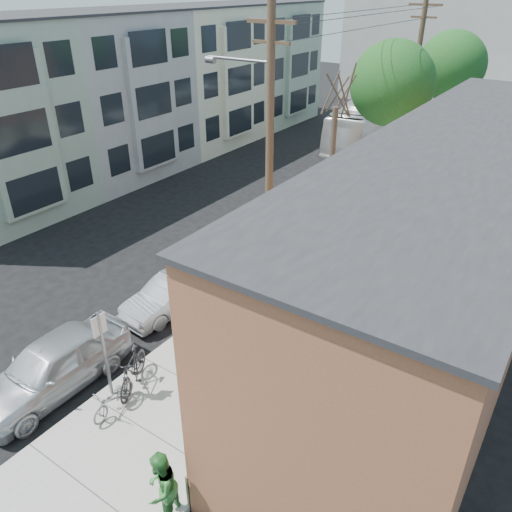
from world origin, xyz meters
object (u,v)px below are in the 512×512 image
Objects in this scene: patio_chair_a at (218,433)px; car_3 at (335,183)px; cyclist at (225,322)px; car_2 at (277,222)px; parked_bike_a at (132,370)px; utility_pole_near at (268,146)px; car_4 at (378,155)px; parking_meter_far at (306,225)px; sign_post at (103,347)px; patio_chair_b at (246,412)px; bus at (368,122)px; tree_bare at (330,176)px; car_1 at (172,294)px; patron_green at (161,488)px; patron_grey at (302,309)px; parked_bike_b at (114,398)px; tree_leafy_mid at (392,84)px; car_0 at (53,365)px; tree_leafy_far at (451,66)px.

patio_chair_a is 18.09m from car_3.
car_2 is at bearing -93.57° from cyclist.
parked_bike_a is 0.39× the size of car_3.
utility_pole_near is 6.39m from cyclist.
parked_bike_a is at bearing -80.86° from car_2.
patio_chair_a is 0.17× the size of car_4.
parking_meter_far is at bearing -103.54° from cyclist.
car_3 is (-1.70, 17.55, -1.13)m from sign_post.
car_2 reaches higher than patio_chair_b.
bus is (-2.56, 10.23, 0.89)m from car_3.
bus reaches higher than car_3.
tree_bare reaches higher than car_1.
tree_bare is 12.74m from patio_chair_a.
patron_green is at bearing -68.45° from car_2.
patio_chair_b is 0.49× the size of patron_grey.
utility_pole_near is 5.06× the size of parked_bike_a.
parked_bike_a is 10.82m from car_2.
parking_meter_far is 13.82m from patron_green.
car_1 is (-3.03, 0.76, -0.49)m from cyclist.
parked_bike_a is at bearing -86.09° from bus.
tree_bare is 3.25m from car_2.
parked_bike_a is 1.25× the size of parked_bike_b.
patio_chair_a is at bearing -80.07° from tree_leafy_mid.
utility_pole_near is 6.35× the size of parked_bike_b.
cyclist is (1.56, -7.88, 0.16)m from parking_meter_far.
car_2 is (-5.37, 10.01, 0.17)m from patio_chair_b.
car_3 is at bearing -154.44° from tree_leafy_mid.
sign_post reaches higher than car_0.
tree_leafy_far is 1.46× the size of car_4.
parking_meter_far is 18.49m from tree_leafy_far.
tree_bare is at bearing 113.07° from patio_chair_a.
car_1 is at bearing -89.12° from bus.
patio_chair_b is (0.17, 0.96, 0.00)m from patio_chair_a.
patron_green reaches higher than parked_bike_b.
car_2 is (-2.00, -1.11, -2.31)m from tree_bare.
tree_leafy_mid reaches higher than patron_grey.
tree_bare is at bearing -79.93° from car_4.
cyclist is at bearing -74.32° from car_3.
car_2 reaches higher than parking_meter_far.
utility_pole_near is at bearing 72.13° from car_1.
utility_pole_near is 9.68m from parked_bike_b.
tree_bare is at bearing 80.85° from car_0.
patron_grey is 2.62m from cyclist.
tree_leafy_far is 8.70× the size of patio_chair_b.
parked_bike_b is 2.24m from car_0.
car_1 is at bearing -90.91° from car_2.
tree_leafy_far is (0.00, 16.90, 2.52)m from tree_bare.
cyclist is (1.01, -8.88, -1.94)m from tree_bare.
sign_post reaches higher than parking_meter_far.
patron_grey is at bearing -77.51° from bus.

